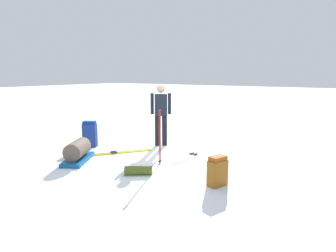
% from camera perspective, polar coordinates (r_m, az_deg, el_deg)
% --- Properties ---
extents(ground_plane, '(80.00, 80.00, 0.00)m').
position_cam_1_polar(ground_plane, '(7.63, 0.00, -5.18)').
color(ground_plane, white).
extents(skier_standing, '(0.38, 0.48, 1.70)m').
position_cam_1_polar(skier_standing, '(8.25, -1.37, 2.73)').
color(skier_standing, black).
rests_on(skier_standing, ground_plane).
extents(ski_pair_near, '(1.66, 1.29, 0.05)m').
position_cam_1_polar(ski_pair_near, '(7.72, -10.32, -5.08)').
color(ski_pair_near, '#ADAB17').
rests_on(ski_pair_near, ground_plane).
extents(ski_pair_far, '(1.72, 0.17, 0.05)m').
position_cam_1_polar(ski_pair_far, '(7.48, 4.90, -5.45)').
color(ski_pair_far, silver).
rests_on(ski_pair_far, ground_plane).
extents(backpack_large_dark, '(0.37, 0.43, 0.72)m').
position_cam_1_polar(backpack_large_dark, '(8.48, -14.72, -1.53)').
color(backpack_large_dark, navy).
rests_on(backpack_large_dark, ground_plane).
extents(backpack_bright, '(0.39, 0.31, 0.55)m').
position_cam_1_polar(backpack_bright, '(5.48, 9.44, -8.55)').
color(backpack_bright, '#8D5518').
rests_on(backpack_bright, ground_plane).
extents(ski_poles_planted_near, '(0.22, 0.12, 1.27)m').
position_cam_1_polar(ski_poles_planted_near, '(8.31, -0.73, 1.06)').
color(ski_poles_planted_near, black).
rests_on(ski_poles_planted_near, ground_plane).
extents(ski_poles_planted_far, '(0.15, 0.09, 1.22)m').
position_cam_1_polar(ski_poles_planted_far, '(6.60, -1.60, -1.53)').
color(ski_poles_planted_far, maroon).
rests_on(ski_poles_planted_far, ground_plane).
extents(gear_sled, '(1.17, 0.95, 0.49)m').
position_cam_1_polar(gear_sled, '(7.18, -16.90, -4.74)').
color(gear_sled, '#10558D').
rests_on(gear_sled, ground_plane).
extents(sleeping_mat_rolled, '(0.47, 0.55, 0.18)m').
position_cam_1_polar(sleeping_mat_rolled, '(6.06, -5.69, -8.43)').
color(sleeping_mat_rolled, '#526222').
rests_on(sleeping_mat_rolled, ground_plane).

